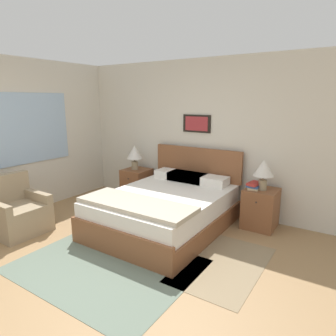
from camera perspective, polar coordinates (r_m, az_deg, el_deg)
The scene contains 14 objects.
ground_plane at distance 3.57m, azimuth -14.79°, elevation -20.11°, with size 16.00×16.00×0.00m, color #99754C.
wall_back at distance 5.26m, azimuth 7.03°, elevation 6.05°, with size 7.37×0.09×2.60m.
wall_left at distance 5.85m, azimuth -22.55°, elevation 5.91°, with size 0.08×5.12×2.60m.
area_rug_main at distance 3.80m, azimuth -11.64°, elevation -17.68°, with size 2.04×1.58×0.01m.
area_rug_bedside at distance 3.81m, azimuth 10.52°, elevation -17.55°, with size 0.88×1.43×0.01m.
bed at distance 4.59m, azimuth -0.45°, elevation -7.63°, with size 1.64×2.13×1.11m.
armchair at distance 4.98m, azimuth -26.83°, elevation -7.71°, with size 0.71×0.72×0.84m.
nightstand_near_window at distance 5.88m, azimuth -5.95°, elevation -3.13°, with size 0.47×0.50×0.61m.
nightstand_by_door at distance 4.81m, azimuth 17.18°, elevation -7.35°, with size 0.47×0.50×0.61m.
table_lamp_near_window at distance 5.74m, azimuth -6.40°, elevation 2.79°, with size 0.30×0.30×0.46m.
table_lamp_by_door at distance 4.61m, azimuth 17.76°, elevation -0.25°, with size 0.30×0.30×0.46m.
book_thick_bottom at distance 4.70m, azimuth 16.03°, elevation -3.67°, with size 0.17×0.23×0.03m.
book_hardcover_middle at distance 4.69m, azimuth 16.06°, elevation -3.29°, with size 0.19×0.22×0.03m.
book_novel_upper at distance 4.68m, azimuth 16.09°, elevation -2.87°, with size 0.18×0.27×0.04m.
Camera 1 is at (2.29, -1.95, 1.93)m, focal length 32.00 mm.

